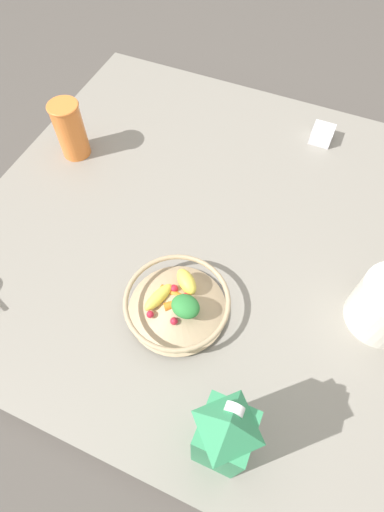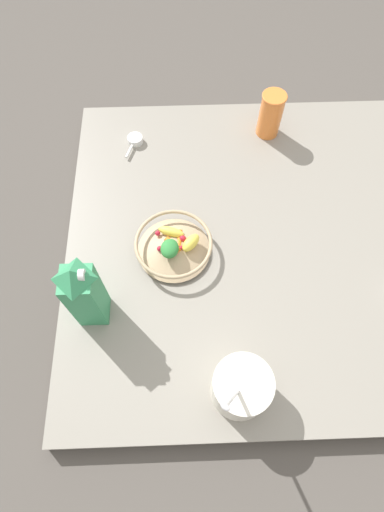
{
  "view_description": "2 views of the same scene",
  "coord_description": "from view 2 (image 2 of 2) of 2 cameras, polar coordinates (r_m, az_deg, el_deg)",
  "views": [
    {
      "loc": [
        -0.19,
        0.51,
        0.79
      ],
      "look_at": [
        -0.03,
        0.14,
        0.14
      ],
      "focal_mm": 28.0,
      "sensor_mm": 36.0,
      "label": 1
    },
    {
      "loc": [
        -0.55,
        0.19,
        1.02
      ],
      "look_at": [
        -0.08,
        0.17,
        0.1
      ],
      "focal_mm": 28.0,
      "sensor_mm": 36.0,
      "label": 2
    }
  ],
  "objects": [
    {
      "name": "ground_plane",
      "position": [
        1.17,
        8.38,
        1.51
      ],
      "size": [
        6.0,
        6.0,
        0.0
      ],
      "primitive_type": "plane",
      "color": "#4C4742"
    },
    {
      "name": "countertop",
      "position": [
        1.15,
        8.54,
        2.08
      ],
      "size": [
        1.04,
        1.04,
        0.05
      ],
      "color": "gray",
      "rests_on": "ground_plane"
    },
    {
      "name": "fruit_bowl",
      "position": [
        1.07,
        -2.6,
        1.49
      ],
      "size": [
        0.21,
        0.21,
        0.08
      ],
      "color": "tan",
      "rests_on": "countertop"
    },
    {
      "name": "milk_carton",
      "position": [
        0.94,
        -15.13,
        -5.22
      ],
      "size": [
        0.07,
        0.07,
        0.25
      ],
      "color": "#338C59",
      "rests_on": "countertop"
    },
    {
      "name": "yogurt_tub",
      "position": [
        0.93,
        7.06,
        -18.07
      ],
      "size": [
        0.14,
        0.13,
        0.26
      ],
      "color": "silver",
      "rests_on": "countertop"
    },
    {
      "name": "drinking_cup",
      "position": [
        1.32,
        11.19,
        19.3
      ],
      "size": [
        0.08,
        0.08,
        0.15
      ],
      "color": "orange",
      "rests_on": "countertop"
    },
    {
      "name": "measuring_scoop",
      "position": [
        1.33,
        -8.17,
        16.04
      ],
      "size": [
        0.1,
        0.05,
        0.02
      ],
      "color": "white",
      "rests_on": "countertop"
    }
  ]
}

